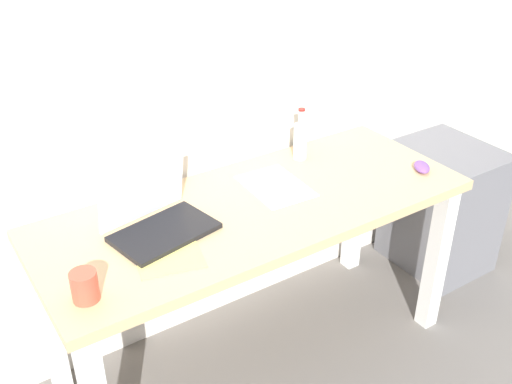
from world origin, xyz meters
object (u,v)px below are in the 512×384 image
filing_cabinet (442,207)px  computer_mouse (422,167)px  desk (256,229)px  laptop_left (156,217)px  beer_bottle (300,140)px  coffee_mug (85,286)px

filing_cabinet → computer_mouse: bearing=-155.4°
filing_cabinet → desk: bearing=-177.3°
desk → filing_cabinet: (1.16, 0.06, -0.32)m
laptop_left → beer_bottle: size_ratio=1.69×
laptop_left → filing_cabinet: 1.62m
computer_mouse → filing_cabinet: computer_mouse is taller
laptop_left → computer_mouse: size_ratio=3.80×
coffee_mug → filing_cabinet: size_ratio=0.15×
laptop_left → computer_mouse: laptop_left is taller
beer_bottle → coffee_mug: (-1.07, -0.39, -0.04)m
laptop_left → coffee_mug: (-0.33, -0.22, -0.01)m
filing_cabinet → beer_bottle: bearing=168.8°
desk → coffee_mug: bearing=-165.7°
coffee_mug → filing_cabinet: (1.87, 0.24, -0.48)m
coffee_mug → beer_bottle: bearing=20.2°
computer_mouse → filing_cabinet: (0.45, 0.21, -0.45)m
desk → beer_bottle: (0.36, 0.21, 0.20)m
computer_mouse → desk: bearing=-159.1°
desk → laptop_left: laptop_left is taller
desk → filing_cabinet: size_ratio=2.53×
laptop_left → coffee_mug: size_ratio=4.00×
laptop_left → coffee_mug: bearing=-146.4°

